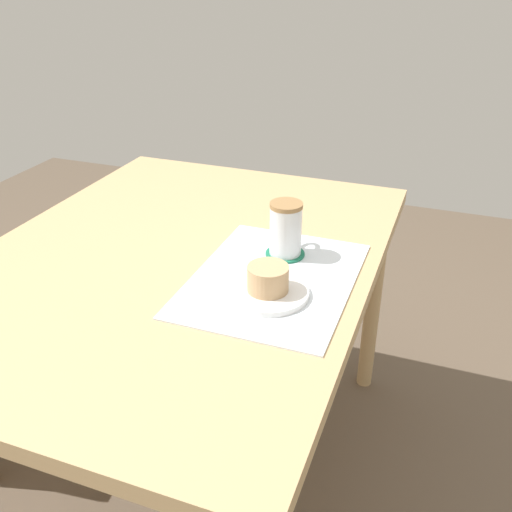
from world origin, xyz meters
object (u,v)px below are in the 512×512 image
dining_table (179,280)px  coffee_mug (286,228)px  pastry (268,278)px  pastry_plate (268,292)px

dining_table → coffee_mug: size_ratio=9.70×
dining_table → pastry: size_ratio=14.24×
pastry → coffee_mug: (0.18, 0.02, 0.03)m
pastry → coffee_mug: coffee_mug is taller
dining_table → coffee_mug: coffee_mug is taller
dining_table → pastry: pastry is taller
dining_table → coffee_mug: bearing=-71.1°
dining_table → pastry_plate: bearing=-110.8°
pastry_plate → pastry: 0.03m
dining_table → pastry: (-0.10, -0.26, 0.11)m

